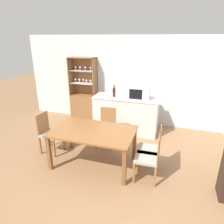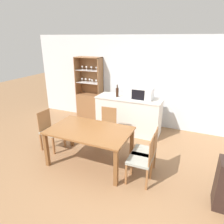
{
  "view_description": "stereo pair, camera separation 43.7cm",
  "coord_description": "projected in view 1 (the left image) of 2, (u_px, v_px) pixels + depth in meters",
  "views": [
    {
      "loc": [
        1.14,
        -3.05,
        2.48
      ],
      "look_at": [
        -0.16,
        1.06,
        0.86
      ],
      "focal_mm": 32.0,
      "sensor_mm": 36.0,
      "label": 1
    },
    {
      "loc": [
        1.55,
        -2.9,
        2.48
      ],
      "look_at": [
        -0.16,
        1.06,
        0.86
      ],
      "focal_mm": 32.0,
      "sensor_mm": 36.0,
      "label": 2
    }
  ],
  "objects": [
    {
      "name": "ground_plane",
      "position": [
        104.0,
        172.0,
        3.92
      ],
      "size": [
        18.0,
        18.0,
        0.0
      ],
      "primitive_type": "plane",
      "color": "#936B47"
    },
    {
      "name": "wall_back",
      "position": [
        133.0,
        81.0,
        5.82
      ],
      "size": [
        6.8,
        0.06,
        2.55
      ],
      "color": "silver",
      "rests_on": "ground_plane"
    },
    {
      "name": "kitchen_counter",
      "position": [
        126.0,
        114.0,
        5.46
      ],
      "size": [
        1.74,
        0.61,
        0.99
      ],
      "color": "silver",
      "rests_on": "ground_plane"
    },
    {
      "name": "display_cabinet",
      "position": [
        84.0,
        102.0,
        6.32
      ],
      "size": [
        0.81,
        0.37,
        1.93
      ],
      "color": "brown",
      "rests_on": "ground_plane"
    },
    {
      "name": "dining_table",
      "position": [
        93.0,
        135.0,
        3.95
      ],
      "size": [
        1.63,
        1.0,
        0.76
      ],
      "color": "brown",
      "rests_on": "ground_plane"
    },
    {
      "name": "dining_chair_side_left_far",
      "position": [
        49.0,
        133.0,
        4.48
      ],
      "size": [
        0.43,
        0.43,
        0.92
      ],
      "rotation": [
        0.0,
        0.0,
        -1.63
      ],
      "color": "#999E93",
      "rests_on": "ground_plane"
    },
    {
      "name": "dining_chair_head_far",
      "position": [
        107.0,
        127.0,
        4.76
      ],
      "size": [
        0.43,
        0.43,
        0.92
      ],
      "rotation": [
        0.0,
        0.0,
        3.2
      ],
      "color": "#999E93",
      "rests_on": "ground_plane"
    },
    {
      "name": "dining_chair_side_right_far",
      "position": [
        151.0,
        149.0,
        3.84
      ],
      "size": [
        0.43,
        0.43,
        0.92
      ],
      "rotation": [
        0.0,
        0.0,
        1.61
      ],
      "color": "#999E93",
      "rests_on": "ground_plane"
    },
    {
      "name": "dining_chair_side_right_near",
      "position": [
        149.0,
        158.0,
        3.57
      ],
      "size": [
        0.42,
        0.42,
        0.92
      ],
      "rotation": [
        0.0,
        0.0,
        1.59
      ],
      "color": "#999E93",
      "rests_on": "ground_plane"
    },
    {
      "name": "microwave",
      "position": [
        140.0,
        93.0,
        5.15
      ],
      "size": [
        0.51,
        0.36,
        0.29
      ],
      "color": "silver",
      "rests_on": "kitchen_counter"
    },
    {
      "name": "wine_bottle",
      "position": [
        114.0,
        92.0,
        5.3
      ],
      "size": [
        0.07,
        0.07,
        0.32
      ],
      "color": "black",
      "rests_on": "kitchen_counter"
    }
  ]
}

